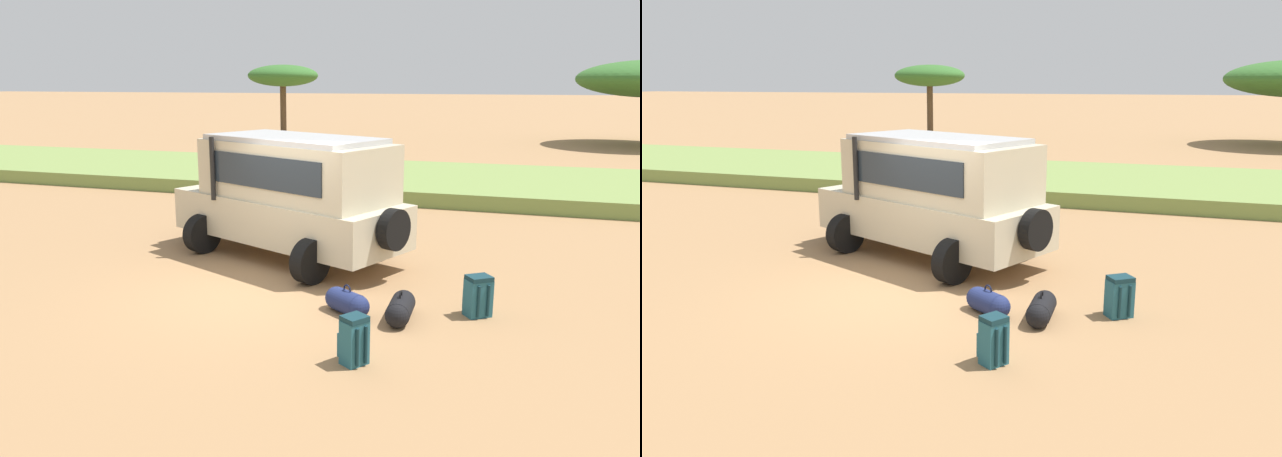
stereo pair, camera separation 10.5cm
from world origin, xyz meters
TOP-DOWN VIEW (x-y plane):
  - ground_plane at (0.00, 0.00)m, footprint 320.00×320.00m
  - grass_bank at (0.00, 11.37)m, footprint 120.00×7.00m
  - safari_vehicle at (-0.20, 2.09)m, footprint 5.38×3.84m
  - backpack_beside_front_wheel at (3.60, -0.07)m, footprint 0.46×0.47m
  - backpack_cluster_center at (2.25, -2.24)m, footprint 0.42×0.41m
  - duffel_bag_low_black_case at (1.70, -0.59)m, footprint 0.77×0.63m
  - duffel_bag_soft_canvas at (2.53, -0.61)m, footprint 0.38×0.99m
  - acacia_tree_far_left at (-10.31, 27.69)m, footprint 4.41×3.95m

SIDE VIEW (x-z plane):
  - ground_plane at x=0.00m, z-range 0.00..0.00m
  - duffel_bag_low_black_case at x=1.70m, z-range -0.05..0.41m
  - duffel_bag_soft_canvas at x=2.53m, z-range -0.05..0.42m
  - grass_bank at x=0.00m, z-range 0.00..0.44m
  - backpack_beside_front_wheel at x=3.60m, z-range -0.01..0.62m
  - backpack_cluster_center at x=2.25m, z-range -0.01..0.63m
  - safari_vehicle at x=-0.20m, z-range 0.07..2.51m
  - acacia_tree_far_left at x=-10.31m, z-range 1.52..5.96m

